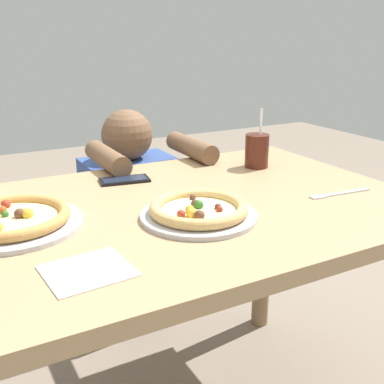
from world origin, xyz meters
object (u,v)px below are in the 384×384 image
at_px(drink_cup_colored, 257,151).
at_px(fork, 338,194).
at_px(diner_seated, 132,227).
at_px(pizza_near, 199,211).
at_px(pizza_far, 11,220).
at_px(cell_phone, 124,180).

xyz_separation_m(drink_cup_colored, fork, (0.03, -0.35, -0.05)).
bearing_deg(diner_seated, drink_cup_colored, -57.32).
distance_m(pizza_near, pizza_far, 0.44).
height_order(pizza_far, cell_phone, pizza_far).
distance_m(drink_cup_colored, diner_seated, 0.66).
xyz_separation_m(drink_cup_colored, diner_seated, (-0.29, 0.45, -0.38)).
relative_size(drink_cup_colored, diner_seated, 0.22).
xyz_separation_m(drink_cup_colored, cell_phone, (-0.45, 0.06, -0.05)).
bearing_deg(cell_phone, fork, -40.20).
distance_m(pizza_far, diner_seated, 0.87).
height_order(pizza_near, diner_seated, diner_seated).
distance_m(pizza_far, cell_phone, 0.42).
bearing_deg(cell_phone, pizza_far, -149.48).
xyz_separation_m(pizza_near, fork, (0.43, -0.03, -0.02)).
distance_m(pizza_near, diner_seated, 0.85).
height_order(pizza_far, fork, pizza_far).
relative_size(fork, diner_seated, 0.22).
relative_size(drink_cup_colored, fork, 0.97).
distance_m(pizza_near, drink_cup_colored, 0.51).
bearing_deg(pizza_near, fork, -4.23).
xyz_separation_m(pizza_near, cell_phone, (-0.05, 0.38, -0.01)).
height_order(cell_phone, diner_seated, diner_seated).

